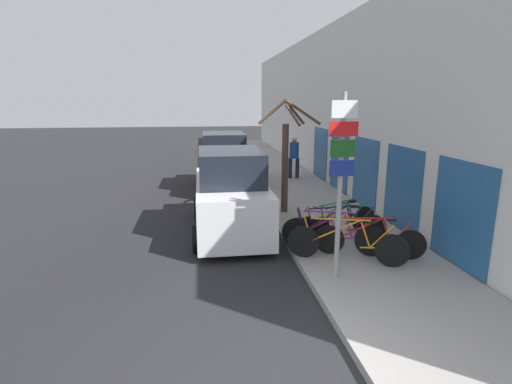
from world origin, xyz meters
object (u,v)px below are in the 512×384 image
(bicycle_5, at_px, (342,221))
(bicycle_4, at_px, (337,223))
(bicycle_1, at_px, (369,240))
(bicycle_3, at_px, (335,228))
(signpost, at_px, (341,176))
(pedestrian_near, at_px, (294,154))
(bicycle_2, at_px, (333,234))
(parked_car_1, at_px, (224,163))
(parked_car_0, at_px, (230,195))
(bicycle_0, at_px, (347,243))
(street_tree, at_px, (285,156))

(bicycle_5, bearing_deg, bicycle_4, 108.12)
(bicycle_1, bearing_deg, bicycle_3, 50.19)
(signpost, height_order, pedestrian_near, signpost)
(signpost, xyz_separation_m, bicycle_5, (0.98, 2.39, -1.64))
(bicycle_5, bearing_deg, bicycle_2, 120.24)
(bicycle_4, distance_m, parked_car_1, 7.40)
(bicycle_2, xyz_separation_m, parked_car_0, (-2.15, 2.19, 0.47))
(bicycle_2, xyz_separation_m, parked_car_1, (-1.99, 7.81, 0.48))
(bicycle_3, relative_size, pedestrian_near, 1.39)
(bicycle_0, bearing_deg, bicycle_3, 18.91)
(bicycle_3, height_order, parked_car_1, parked_car_1)
(signpost, bearing_deg, bicycle_2, 74.73)
(bicycle_1, xyz_separation_m, bicycle_2, (-0.70, 0.41, 0.02))
(bicycle_3, bearing_deg, pedestrian_near, -5.69)
(bicycle_0, bearing_deg, bicycle_4, 13.86)
(bicycle_1, bearing_deg, parked_car_0, 66.72)
(parked_car_1, bearing_deg, bicycle_3, -73.08)
(parked_car_1, bearing_deg, parked_car_0, -91.21)
(bicycle_5, distance_m, street_tree, 2.91)
(bicycle_0, xyz_separation_m, street_tree, (-0.48, 4.07, 1.32))
(bicycle_3, height_order, pedestrian_near, pedestrian_near)
(signpost, bearing_deg, street_tree, 90.23)
(bicycle_1, distance_m, bicycle_5, 1.49)
(signpost, bearing_deg, parked_car_0, 117.07)
(signpost, height_order, bicycle_1, signpost)
(signpost, xyz_separation_m, bicycle_3, (0.56, 1.72, -1.60))
(signpost, distance_m, bicycle_0, 1.80)
(bicycle_3, bearing_deg, bicycle_0, 174.90)
(bicycle_3, relative_size, bicycle_5, 1.31)
(signpost, relative_size, bicycle_4, 1.49)
(signpost, distance_m, bicycle_4, 2.76)
(signpost, xyz_separation_m, bicycle_0, (0.46, 0.69, -1.60))
(bicycle_2, xyz_separation_m, bicycle_5, (0.62, 1.08, -0.04))
(bicycle_3, height_order, street_tree, street_tree)
(bicycle_0, height_order, bicycle_2, bicycle_0)
(bicycle_1, relative_size, pedestrian_near, 1.24)
(bicycle_5, bearing_deg, street_tree, -7.36)
(bicycle_0, height_order, parked_car_0, parked_car_0)
(bicycle_1, bearing_deg, bicycle_2, 78.95)
(bicycle_5, distance_m, pedestrian_near, 7.69)
(bicycle_0, relative_size, bicycle_3, 0.92)
(bicycle_5, bearing_deg, signpost, 127.75)
(bicycle_5, bearing_deg, parked_car_1, -8.89)
(bicycle_3, height_order, parked_car_0, parked_car_0)
(bicycle_0, distance_m, bicycle_4, 1.46)
(signpost, xyz_separation_m, street_tree, (-0.02, 4.77, -0.28))
(bicycle_0, bearing_deg, street_tree, 31.47)
(bicycle_5, bearing_deg, bicycle_3, 118.39)
(signpost, height_order, bicycle_3, signpost)
(bicycle_3, distance_m, bicycle_4, 0.44)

